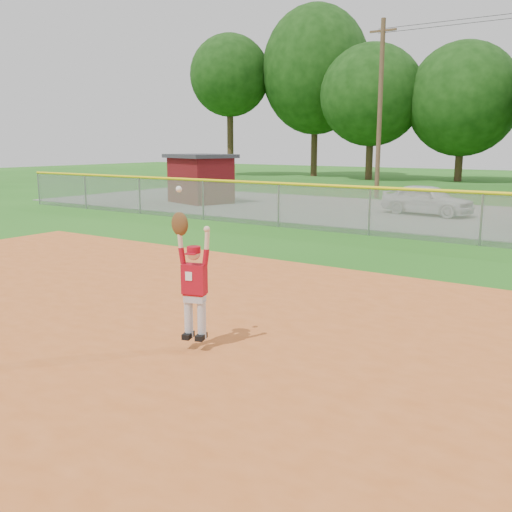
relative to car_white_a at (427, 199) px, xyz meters
The scene contains 6 objects.
ground 16.45m from the car_white_a, 77.94° to the right, with size 120.00×120.00×0.00m, color #205C15.
clay_infield 19.39m from the car_white_a, 79.80° to the right, with size 24.00×16.00×0.04m, color #BF5822.
car_white_a is the anchor object (origin of this frame).
utility_shed 10.71m from the car_white_a, behind, with size 3.72×3.28×2.34m.
outfield_fence 6.98m from the car_white_a, 60.51° to the right, with size 40.06×0.10×1.55m.
ballplayer 17.07m from the car_white_a, 82.88° to the right, with size 0.58×0.31×2.10m.
Camera 1 is at (3.62, -6.63, 2.83)m, focal length 40.00 mm.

